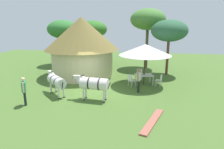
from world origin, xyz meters
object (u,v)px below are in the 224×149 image
object	(u,v)px
acacia_tree_behind_hut	(93,29)
patio_chair_west_end	(160,80)
patio_dining_table	(144,76)
standing_watcher	(24,89)
patio_chair_east_end	(140,74)
acacia_tree_right_background	(63,29)
patio_chair_near_hut	(131,80)
thatched_hut	(82,44)
acacia_tree_far_lawn	(169,31)
shade_umbrella	(145,50)
zebra_nearest_camera	(56,81)
zebra_by_umbrella	(94,84)
guest_beside_umbrella	(139,78)
acacia_tree_left_background	(148,20)

from	to	relation	value
acacia_tree_behind_hut	patio_chair_west_end	bearing A→B (deg)	-46.53
patio_dining_table	standing_watcher	distance (m)	8.33
patio_chair_east_end	acacia_tree_right_background	distance (m)	10.14
patio_dining_table	patio_chair_near_hut	size ratio (longest dim) A/B	1.65
thatched_hut	patio_chair_near_hut	distance (m)	5.52
acacia_tree_far_lawn	shade_umbrella	bearing A→B (deg)	-120.88
acacia_tree_far_lawn	patio_chair_west_end	bearing A→B (deg)	-103.12
shade_umbrella	zebra_nearest_camera	xyz separation A→B (m)	(-5.53, -3.21, -1.69)
shade_umbrella	zebra_by_umbrella	distance (m)	4.97
zebra_by_umbrella	acacia_tree_far_lawn	size ratio (longest dim) A/B	0.49
patio_chair_east_end	guest_beside_umbrella	world-z (taller)	guest_beside_umbrella
acacia_tree_behind_hut	acacia_tree_left_background	bearing A→B (deg)	-9.43
acacia_tree_behind_hut	acacia_tree_right_background	bearing A→B (deg)	-164.21
patio_chair_near_hut	acacia_tree_left_background	world-z (taller)	acacia_tree_left_background
patio_chair_east_end	acacia_tree_behind_hut	bearing A→B (deg)	-63.70
thatched_hut	standing_watcher	distance (m)	7.17
standing_watcher	zebra_nearest_camera	size ratio (longest dim) A/B	0.89
acacia_tree_far_lawn	acacia_tree_right_background	size ratio (longest dim) A/B	1.00
patio_dining_table	guest_beside_umbrella	xyz separation A→B (m)	(-0.35, -1.82, 0.33)
patio_chair_east_end	acacia_tree_right_background	size ratio (longest dim) A/B	0.19
zebra_by_umbrella	patio_chair_east_end	bearing A→B (deg)	-23.05
patio_chair_near_hut	acacia_tree_right_background	distance (m)	10.70
standing_watcher	zebra_by_umbrella	size ratio (longest dim) A/B	0.70
acacia_tree_right_background	patio_dining_table	bearing A→B (deg)	-34.21
standing_watcher	acacia_tree_behind_hut	bearing A→B (deg)	148.87
zebra_nearest_camera	guest_beside_umbrella	bearing A→B (deg)	-30.87
patio_dining_table	acacia_tree_behind_hut	bearing A→B (deg)	129.66
zebra_nearest_camera	acacia_tree_far_lawn	world-z (taller)	acacia_tree_far_lawn
patio_dining_table	acacia_tree_right_background	size ratio (longest dim) A/B	0.31
patio_dining_table	zebra_by_umbrella	world-z (taller)	zebra_by_umbrella
thatched_hut	acacia_tree_right_background	bearing A→B (deg)	129.24
guest_beside_umbrella	patio_dining_table	bearing A→B (deg)	6.06
acacia_tree_far_lawn	patio_chair_east_end	bearing A→B (deg)	-136.77
patio_chair_west_end	zebra_nearest_camera	distance (m)	7.27
thatched_hut	shade_umbrella	xyz separation A→B (m)	(5.32, -1.79, -0.09)
patio_chair_west_end	thatched_hut	bearing A→B (deg)	88.69
patio_chair_east_end	patio_chair_west_end	bearing A→B (deg)	118.09
shade_umbrella	zebra_nearest_camera	world-z (taller)	shade_umbrella
zebra_by_umbrella	patio_dining_table	bearing A→B (deg)	-33.41
patio_chair_near_hut	acacia_tree_behind_hut	xyz separation A→B (m)	(-4.67, 7.49, 3.27)
patio_dining_table	thatched_hut	bearing A→B (deg)	161.38
shade_umbrella	acacia_tree_right_background	distance (m)	10.55
zebra_nearest_camera	acacia_tree_behind_hut	xyz separation A→B (m)	(-0.07, 9.97, 2.85)
patio_chair_near_hut	guest_beside_umbrella	size ratio (longest dim) A/B	0.55
zebra_nearest_camera	acacia_tree_behind_hut	world-z (taller)	acacia_tree_behind_hut
patio_chair_east_end	patio_chair_near_hut	world-z (taller)	same
guest_beside_umbrella	zebra_by_umbrella	distance (m)	3.19
guest_beside_umbrella	standing_watcher	distance (m)	7.05
standing_watcher	zebra_nearest_camera	world-z (taller)	standing_watcher
shade_umbrella	guest_beside_umbrella	xyz separation A→B (m)	(-0.35, -1.82, -1.65)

